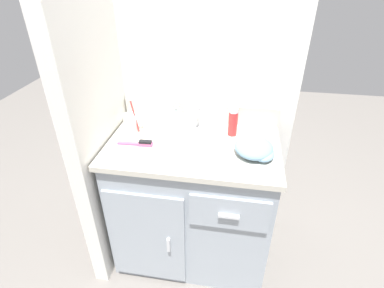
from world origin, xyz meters
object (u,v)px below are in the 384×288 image
(toothbrush_cup, at_px, (131,122))
(soap_dispenser, at_px, (177,117))
(hairbrush, at_px, (140,143))
(hand_towel, at_px, (256,148))
(shaving_cream_can, at_px, (233,122))

(toothbrush_cup, distance_m, soap_dispenser, 0.26)
(hairbrush, height_order, hand_towel, hand_towel)
(toothbrush_cup, height_order, shaving_cream_can, toothbrush_cup)
(hairbrush, bearing_deg, soap_dispenser, 56.74)
(toothbrush_cup, bearing_deg, shaving_cream_can, 4.92)
(shaving_cream_can, relative_size, hand_towel, 0.74)
(soap_dispenser, height_order, hand_towel, soap_dispenser)
(hand_towel, bearing_deg, hairbrush, -178.66)
(toothbrush_cup, height_order, hand_towel, toothbrush_cup)
(hairbrush, bearing_deg, toothbrush_cup, 120.74)
(toothbrush_cup, distance_m, hand_towel, 0.70)
(soap_dispenser, distance_m, shaving_cream_can, 0.33)
(shaving_cream_can, bearing_deg, toothbrush_cup, -175.08)
(hairbrush, bearing_deg, shaving_cream_can, 19.23)
(toothbrush_cup, relative_size, soap_dispenser, 1.49)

